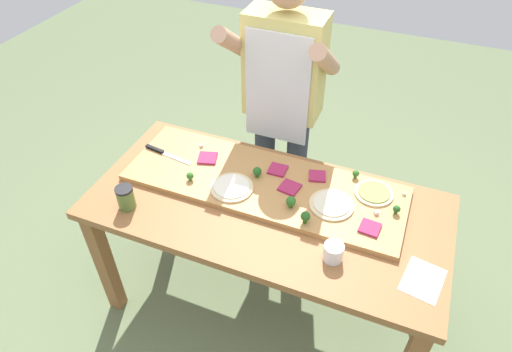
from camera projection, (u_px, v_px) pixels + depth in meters
name	position (u px, v px, depth m)	size (l,w,h in m)	color
ground_plane	(265.00, 300.00, 2.62)	(8.00, 8.00, 0.00)	#60704C
prep_table	(266.00, 220.00, 2.16)	(1.66, 0.79, 0.79)	brown
cutting_board	(264.00, 184.00, 2.18)	(1.35, 0.45, 0.03)	#B27F47
chefs_knife	(162.00, 152.00, 2.33)	(0.28, 0.06, 0.02)	#B7BABF
pizza_whole_white_garlic	(232.00, 187.00, 2.13)	(0.21, 0.21, 0.02)	beige
pizza_whole_cheese_artichoke	(332.00, 204.00, 2.04)	(0.20, 0.20, 0.02)	beige
pizza_whole_pesto_green	(374.00, 193.00, 2.10)	(0.18, 0.18, 0.02)	beige
pizza_slice_far_right	(278.00, 170.00, 2.22)	(0.09, 0.09, 0.01)	#9E234C
pizza_slice_center	(370.00, 227.00, 1.94)	(0.09, 0.09, 0.01)	#9E234C
pizza_slice_near_left	(290.00, 187.00, 2.13)	(0.09, 0.09, 0.01)	#9E234C
pizza_slice_near_right	(317.00, 176.00, 2.19)	(0.08, 0.08, 0.01)	#9E234C
pizza_slice_far_left	(208.00, 158.00, 2.29)	(0.09, 0.09, 0.01)	#9E234C
broccoli_floret_back_mid	(190.00, 176.00, 2.16)	(0.04, 0.04, 0.04)	#366618
broccoli_floret_front_right	(305.00, 217.00, 1.94)	(0.04, 0.04, 0.06)	#2C5915
broccoli_floret_center_left	(397.00, 209.00, 1.99)	(0.03, 0.03, 0.04)	#2C5915
broccoli_floret_center_right	(257.00, 172.00, 2.17)	(0.04, 0.04, 0.06)	#2C5915
broccoli_floret_back_left	(291.00, 202.00, 2.02)	(0.05, 0.05, 0.06)	#366618
broccoli_floret_front_left	(356.00, 174.00, 2.17)	(0.03, 0.03, 0.04)	#366618
cheese_crumble_a	(201.00, 146.00, 2.37)	(0.02, 0.02, 0.02)	silver
cheese_crumble_b	(376.00, 213.00, 2.00)	(0.02, 0.02, 0.02)	white
cheese_crumble_c	(404.00, 194.00, 2.09)	(0.01, 0.01, 0.01)	silver
flour_cup	(333.00, 253.00, 1.83)	(0.08, 0.08, 0.08)	white
sauce_jar	(126.00, 198.00, 2.04)	(0.08, 0.08, 0.12)	#517033
recipe_note	(423.00, 280.00, 1.78)	(0.15, 0.19, 0.00)	white
cook_center	(283.00, 96.00, 2.40)	(0.54, 0.39, 1.67)	#333847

